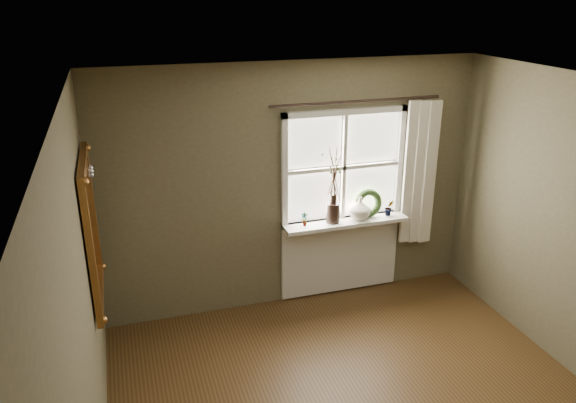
{
  "coord_description": "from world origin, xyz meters",
  "views": [
    {
      "loc": [
        -1.69,
        -2.96,
        3.24
      ],
      "look_at": [
        -0.27,
        1.55,
        1.44
      ],
      "focal_mm": 35.0,
      "sensor_mm": 36.0,
      "label": 1
    }
  ],
  "objects_px": {
    "dark_jug": "(333,213)",
    "gilt_mirror": "(91,230)",
    "wreath": "(368,206)",
    "cream_vase": "(360,208)"
  },
  "relations": [
    {
      "from": "wreath",
      "to": "gilt_mirror",
      "type": "xyz_separation_m",
      "value": [
        -2.79,
        -0.68,
        0.37
      ]
    },
    {
      "from": "dark_jug",
      "to": "gilt_mirror",
      "type": "xyz_separation_m",
      "value": [
        -2.37,
        -0.64,
        0.38
      ]
    },
    {
      "from": "dark_jug",
      "to": "cream_vase",
      "type": "height_order",
      "value": "cream_vase"
    },
    {
      "from": "dark_jug",
      "to": "wreath",
      "type": "xyz_separation_m",
      "value": [
        0.43,
        0.04,
        0.01
      ]
    },
    {
      "from": "wreath",
      "to": "gilt_mirror",
      "type": "height_order",
      "value": "gilt_mirror"
    },
    {
      "from": "dark_jug",
      "to": "wreath",
      "type": "height_order",
      "value": "wreath"
    },
    {
      "from": "cream_vase",
      "to": "gilt_mirror",
      "type": "bearing_deg",
      "value": -166.44
    },
    {
      "from": "dark_jug",
      "to": "gilt_mirror",
      "type": "relative_size",
      "value": 0.18
    },
    {
      "from": "cream_vase",
      "to": "gilt_mirror",
      "type": "distance_m",
      "value": 2.77
    },
    {
      "from": "dark_jug",
      "to": "wreath",
      "type": "bearing_deg",
      "value": 5.36
    }
  ]
}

